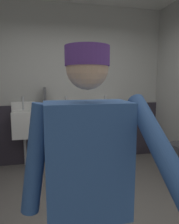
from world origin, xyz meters
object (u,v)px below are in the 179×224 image
object	(u,v)px
person	(88,182)
urinal_right	(107,120)
urinal_left	(23,124)
urinal_middle	(67,122)

from	to	relation	value
person	urinal_right	bearing A→B (deg)	70.25
urinal_left	urinal_middle	distance (m)	0.75
urinal_left	urinal_middle	xyz separation A→B (m)	(0.75, 0.00, 0.00)
urinal_left	person	xyz separation A→B (m)	(0.57, -2.59, 0.19)
urinal_middle	person	bearing A→B (deg)	-94.00
urinal_left	urinal_right	size ratio (longest dim) A/B	1.00
urinal_middle	urinal_right	bearing A→B (deg)	0.00
urinal_left	person	world-z (taller)	person
urinal_middle	person	xyz separation A→B (m)	(-0.18, -2.59, 0.19)
urinal_right	person	distance (m)	2.76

